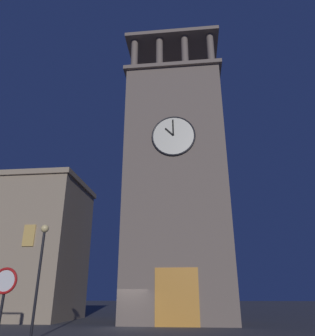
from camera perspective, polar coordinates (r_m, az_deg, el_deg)
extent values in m
plane|color=#424247|center=(24.28, -5.52, -26.63)|extent=(200.00, 200.00, 0.00)
cube|color=#75665B|center=(29.56, 3.39, -3.74)|extent=(8.85, 6.55, 22.43)
cube|color=#75665B|center=(34.80, 2.97, 14.44)|extent=(9.45, 7.15, 0.40)
cylinder|color=#75665B|center=(34.08, 9.47, 20.09)|extent=(0.70, 0.70, 3.68)
cylinder|color=#75665B|center=(33.98, 4.90, 19.97)|extent=(0.70, 0.70, 3.68)
cylinder|color=#75665B|center=(34.07, 0.34, 19.73)|extent=(0.70, 0.70, 3.68)
cylinder|color=#75665B|center=(34.35, -4.15, 19.39)|extent=(0.70, 0.70, 3.68)
cylinder|color=#75665B|center=(38.23, 9.08, 14.76)|extent=(0.70, 0.70, 3.68)
cylinder|color=#75665B|center=(38.14, 5.13, 14.64)|extent=(0.70, 0.70, 3.68)
cylinder|color=#75665B|center=(38.23, 1.18, 14.45)|extent=(0.70, 0.70, 3.68)
cylinder|color=#75665B|center=(38.48, -2.73, 14.20)|extent=(0.70, 0.70, 3.68)
cube|color=#75665B|center=(37.35, 2.84, 19.50)|extent=(9.45, 7.15, 0.40)
cylinder|color=black|center=(38.61, 2.79, 21.60)|extent=(0.12, 0.12, 3.36)
cylinder|color=silver|center=(27.93, 2.87, 5.75)|extent=(3.69, 0.12, 3.69)
torus|color=black|center=(27.91, 2.87, 5.77)|extent=(3.85, 0.16, 3.85)
cube|color=black|center=(28.03, 2.12, 6.48)|extent=(0.79, 0.06, 0.82)
cube|color=black|center=(28.21, 2.80, 7.26)|extent=(0.14, 0.06, 1.57)
cube|color=orange|center=(24.91, 3.48, -21.95)|extent=(3.20, 0.24, 4.00)
cube|color=#E0B259|center=(29.41, -21.99, -11.11)|extent=(1.00, 0.12, 1.80)
cylinder|color=black|center=(18.65, -20.65, -18.81)|extent=(0.14, 0.14, 5.29)
sphere|color=#F9DB8C|center=(18.95, -19.50, -10.18)|extent=(0.44, 0.44, 0.44)
cylinder|color=white|center=(11.28, -25.56, -17.72)|extent=(0.70, 0.04, 0.70)
torus|color=red|center=(11.26, -25.62, -17.71)|extent=(0.78, 0.08, 0.78)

